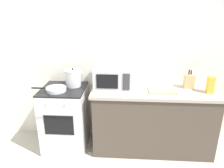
# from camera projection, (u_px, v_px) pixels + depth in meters

# --- Properties ---
(back_wall) EXTENTS (4.40, 0.10, 2.50)m
(back_wall) POSITION_uv_depth(u_px,v_px,m) (112.00, 59.00, 3.12)
(back_wall) COLOR silver
(back_wall) RESTS_ON ground_plane
(lower_cabinet_right) EXTENTS (1.64, 0.56, 0.88)m
(lower_cabinet_right) POSITION_uv_depth(u_px,v_px,m) (152.00, 121.00, 3.04)
(lower_cabinet_right) COLOR #4C4238
(lower_cabinet_right) RESTS_ON ground_plane
(countertop_right) EXTENTS (1.70, 0.60, 0.04)m
(countertop_right) POSITION_uv_depth(u_px,v_px,m) (155.00, 91.00, 2.88)
(countertop_right) COLOR #ADA393
(countertop_right) RESTS_ON lower_cabinet_right
(stove) EXTENTS (0.60, 0.64, 0.92)m
(stove) POSITION_uv_depth(u_px,v_px,m) (66.00, 118.00, 3.09)
(stove) COLOR white
(stove) RESTS_ON ground_plane
(stock_pot) EXTENTS (0.31, 0.22, 0.26)m
(stock_pot) POSITION_uv_depth(u_px,v_px,m) (73.00, 78.00, 2.98)
(stock_pot) COLOR silver
(stock_pot) RESTS_ON stove
(frying_pan) EXTENTS (0.47, 0.27, 0.05)m
(frying_pan) POSITION_uv_depth(u_px,v_px,m) (56.00, 89.00, 2.83)
(frying_pan) COLOR silver
(frying_pan) RESTS_ON stove
(microwave) EXTENTS (0.50, 0.37, 0.30)m
(microwave) POSITION_uv_depth(u_px,v_px,m) (113.00, 77.00, 2.91)
(microwave) COLOR silver
(microwave) RESTS_ON countertop_right
(cutting_board) EXTENTS (0.36, 0.26, 0.02)m
(cutting_board) POSITION_uv_depth(u_px,v_px,m) (162.00, 90.00, 2.85)
(cutting_board) COLOR tan
(cutting_board) RESTS_ON countertop_right
(knife_block) EXTENTS (0.13, 0.10, 0.26)m
(knife_block) POSITION_uv_depth(u_px,v_px,m) (189.00, 81.00, 2.92)
(knife_block) COLOR tan
(knife_block) RESTS_ON countertop_right
(pasta_box) EXTENTS (0.08, 0.08, 0.22)m
(pasta_box) POSITION_uv_depth(u_px,v_px,m) (210.00, 85.00, 2.75)
(pasta_box) COLOR gold
(pasta_box) RESTS_ON countertop_right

